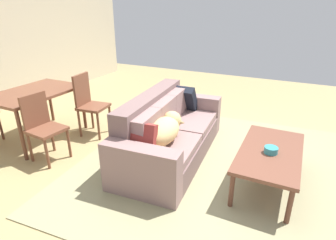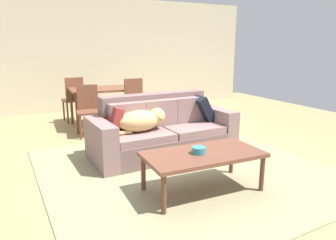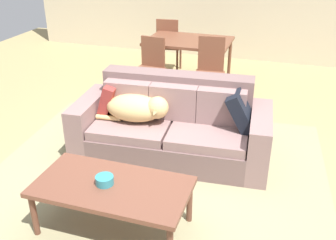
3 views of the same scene
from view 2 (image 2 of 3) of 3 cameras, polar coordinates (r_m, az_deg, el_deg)
The scene contains 13 objects.
ground_plane at distance 4.31m, azimuth -0.26°, elevation -7.12°, with size 10.00×10.00×0.00m, color tan.
back_partition at distance 7.87m, azimuth -12.60°, elevation 11.80°, with size 8.00×0.12×2.70m, color beige.
area_rug at distance 3.94m, azimuth 2.91°, elevation -9.05°, with size 3.36×3.38×0.01m, color gray.
couch at distance 4.42m, azimuth -1.16°, elevation -2.18°, with size 2.12×1.02×0.85m.
dog_on_left_cushion at distance 4.13m, azimuth -4.83°, elevation -0.03°, with size 0.78×0.40×0.30m.
throw_pillow_by_left_arm at distance 4.13m, azimuth -10.36°, elevation -0.03°, with size 0.12×0.36×0.36m, color maroon.
throw_pillow_by_right_arm at distance 4.77m, azimuth 6.26°, elevation 2.14°, with size 0.13×0.41×0.41m, color black.
coffee_table at distance 3.25m, azimuth 6.55°, elevation -6.79°, with size 1.24×0.64×0.44m.
bowl_on_coffee_table at distance 3.19m, azimuth 5.74°, elevation -5.64°, with size 0.15×0.15×0.07m, color teal.
dining_table at distance 6.13m, azimuth -11.97°, elevation 5.20°, with size 1.25×0.85×0.75m.
dining_chair_near_left at distance 5.51m, azimuth -14.63°, elevation 2.22°, with size 0.43×0.43×0.88m.
dining_chair_near_right at distance 5.70m, azimuth -5.94°, elevation 3.35°, with size 0.44×0.44×0.96m.
dining_chair_far_left at distance 6.60m, azimuth -17.19°, elevation 4.08°, with size 0.44×0.44×0.93m.
Camera 2 is at (-1.66, -3.69, 1.50)m, focal length 32.62 mm.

